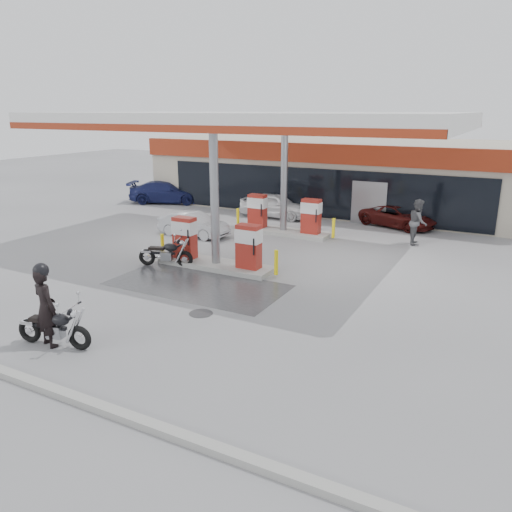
{
  "coord_description": "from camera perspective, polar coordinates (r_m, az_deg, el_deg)",
  "views": [
    {
      "loc": [
        9.71,
        -13.13,
        5.7
      ],
      "look_at": [
        2.55,
        0.39,
        1.2
      ],
      "focal_mm": 35.0,
      "sensor_mm": 36.0,
      "label": 1
    }
  ],
  "objects": [
    {
      "name": "ground",
      "position": [
        17.3,
        -8.11,
        -3.03
      ],
      "size": [
        90.0,
        90.0,
        0.0
      ],
      "primitive_type": "plane",
      "color": "gray",
      "rests_on": "ground"
    },
    {
      "name": "wet_patch",
      "position": [
        17.02,
        -6.74,
        -3.29
      ],
      "size": [
        6.0,
        3.0,
        0.0
      ],
      "primitive_type": "cube",
      "color": "#4C4C4F",
      "rests_on": "ground"
    },
    {
      "name": "drain_cover",
      "position": [
        14.69,
        -6.31,
        -6.54
      ],
      "size": [
        0.7,
        0.7,
        0.01
      ],
      "primitive_type": "cylinder",
      "color": "#38383A",
      "rests_on": "ground"
    },
    {
      "name": "kerb",
      "position": [
        12.79,
        -27.14,
        -11.67
      ],
      "size": [
        28.0,
        0.25,
        0.15
      ],
      "primitive_type": "cube",
      "color": "gray",
      "rests_on": "ground"
    },
    {
      "name": "store_building",
      "position": [
        30.87,
        9.49,
        9.29
      ],
      "size": [
        22.0,
        8.22,
        4.0
      ],
      "color": "#B2AA95",
      "rests_on": "ground"
    },
    {
      "name": "canopy",
      "position": [
        20.57,
        -0.28,
        15.19
      ],
      "size": [
        16.0,
        10.02,
        5.51
      ],
      "color": "silver",
      "rests_on": "ground"
    },
    {
      "name": "pump_island_near",
      "position": [
        18.66,
        -4.62,
        0.82
      ],
      "size": [
        5.14,
        1.3,
        1.78
      ],
      "color": "#9E9E99",
      "rests_on": "ground"
    },
    {
      "name": "pump_island_far",
      "position": [
        23.78,
        3.16,
        4.25
      ],
      "size": [
        5.14,
        1.3,
        1.78
      ],
      "color": "#9E9E99",
      "rests_on": "ground"
    },
    {
      "name": "main_motorcycle",
      "position": [
        13.47,
        -22.0,
        -7.68
      ],
      "size": [
        2.09,
        0.8,
        1.08
      ],
      "rotation": [
        0.0,
        0.0,
        0.2
      ],
      "color": "black",
      "rests_on": "ground"
    },
    {
      "name": "biker_main",
      "position": [
        13.39,
        -22.91,
        -5.46
      ],
      "size": [
        0.83,
        0.64,
        2.03
      ],
      "primitive_type": "imported",
      "rotation": [
        0.0,
        0.0,
        2.91
      ],
      "color": "black",
      "rests_on": "ground"
    },
    {
      "name": "parked_motorcycle",
      "position": [
        19.06,
        -10.2,
        0.24
      ],
      "size": [
        2.06,
        0.98,
        1.09
      ],
      "rotation": [
        0.0,
        0.0,
        0.33
      ],
      "color": "black",
      "rests_on": "ground"
    },
    {
      "name": "sedan_white",
      "position": [
        27.46,
        2.2,
        5.81
      ],
      "size": [
        3.96,
        1.66,
        1.34
      ],
      "primitive_type": "imported",
      "rotation": [
        0.0,
        0.0,
        1.59
      ],
      "color": "white",
      "rests_on": "ground"
    },
    {
      "name": "attendant",
      "position": [
        22.93,
        18.02,
        3.73
      ],
      "size": [
        0.95,
        1.11,
        1.99
      ],
      "primitive_type": "imported",
      "rotation": [
        0.0,
        0.0,
        1.8
      ],
      "color": "#545559",
      "rests_on": "ground"
    },
    {
      "name": "hatchback_silver",
      "position": [
        23.5,
        -7.16,
        3.62
      ],
      "size": [
        3.43,
        1.27,
        1.12
      ],
      "primitive_type": "imported",
      "rotation": [
        0.0,
        0.0,
        1.55
      ],
      "color": "#AAADB2",
      "rests_on": "ground"
    },
    {
      "name": "parked_car_left",
      "position": [
        32.33,
        -10.16,
        7.2
      ],
      "size": [
        5.07,
        3.59,
        1.36
      ],
      "primitive_type": "imported",
      "rotation": [
        0.0,
        0.0,
        1.97
      ],
      "color": "#181E50",
      "rests_on": "ground"
    },
    {
      "name": "parked_car_right",
      "position": [
        26.18,
        15.91,
        4.38
      ],
      "size": [
        4.23,
        2.93,
        1.07
      ],
      "primitive_type": "imported",
      "rotation": [
        0.0,
        0.0,
        1.24
      ],
      "color": "#46110F",
      "rests_on": "ground"
    }
  ]
}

